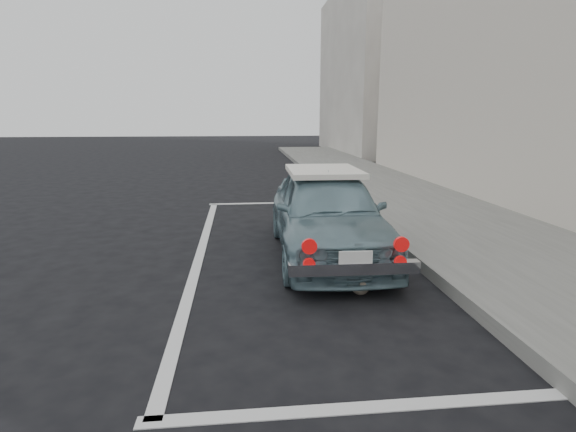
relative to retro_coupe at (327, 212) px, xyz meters
name	(u,v)px	position (x,y,z in m)	size (l,w,h in m)	color
ground	(289,370)	(-0.81, -2.77, -0.59)	(80.00, 80.00, 0.00)	black
sidewalk	(527,261)	(2.39, -0.77, -0.51)	(2.80, 40.00, 0.15)	slate
building_far	(372,72)	(5.54, 17.23, 3.41)	(3.50, 10.00, 8.00)	#B2ABA2
pline_rear	(374,407)	(-0.31, -3.27, -0.58)	(3.00, 0.12, 0.01)	silver
pline_front	(280,203)	(-0.31, 3.73, -0.58)	(3.00, 0.12, 0.01)	silver
pline_side	(200,253)	(-1.71, 0.23, -0.58)	(0.12, 7.00, 0.01)	silver
retro_coupe	(327,212)	(0.00, 0.00, 0.00)	(1.45, 3.45, 1.16)	#71929D
cat	(360,283)	(0.09, -1.40, -0.47)	(0.26, 0.47, 0.26)	#716156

